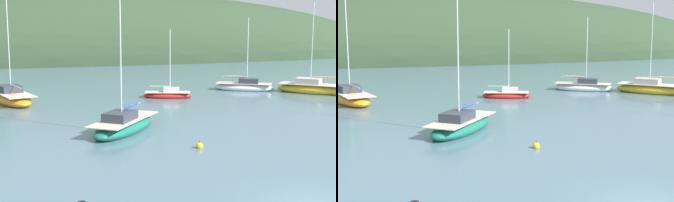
{
  "view_description": "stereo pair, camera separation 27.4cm",
  "coord_description": "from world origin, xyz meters",
  "views": [
    {
      "loc": [
        -11.0,
        -15.73,
        7.17
      ],
      "look_at": [
        0.0,
        20.0,
        1.2
      ],
      "focal_mm": 51.29,
      "sensor_mm": 36.0,
      "label": 1
    },
    {
      "loc": [
        -10.74,
        -15.81,
        7.17
      ],
      "look_at": [
        0.0,
        20.0,
        1.2
      ],
      "focal_mm": 51.29,
      "sensor_mm": 36.0,
      "label": 2
    }
  ],
  "objects": [
    {
      "name": "sailboat_red_portside",
      "position": [
        -11.89,
        30.46,
        0.47
      ],
      "size": [
        4.76,
        8.38,
        10.6
      ],
      "color": "orange",
      "rests_on": "ground"
    },
    {
      "name": "sailboat_teal_outer",
      "position": [
        -4.52,
        15.49,
        0.44
      ],
      "size": [
        6.43,
        7.29,
        10.6
      ],
      "color": "#196B56",
      "rests_on": "ground"
    },
    {
      "name": "sailboat_orange_cutter",
      "position": [
        2.81,
        29.16,
        0.32
      ],
      "size": [
        5.09,
        3.16,
        6.93
      ],
      "color": "red",
      "rests_on": "ground"
    },
    {
      "name": "far_shoreline_hill",
      "position": [
        0.09,
        84.58,
        0.15
      ],
      "size": [
        150.0,
        36.0,
        32.2
      ],
      "color": "#2D422B",
      "rests_on": "ground"
    },
    {
      "name": "sailboat_cream_ketch",
      "position": [
        12.49,
        31.94,
        0.4
      ],
      "size": [
        6.75,
        5.35,
        8.18
      ],
      "color": "white",
      "rests_on": "ground"
    },
    {
      "name": "mooring_buoy_inner",
      "position": [
        -1.19,
        9.87,
        0.12
      ],
      "size": [
        0.44,
        0.44,
        0.54
      ],
      "color": "yellow",
      "rests_on": "ground"
    },
    {
      "name": "sailboat_navy_dinghy",
      "position": [
        18.54,
        27.82,
        0.46
      ],
      "size": [
        7.4,
        7.49,
        9.81
      ],
      "color": "gold",
      "rests_on": "ground"
    }
  ]
}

